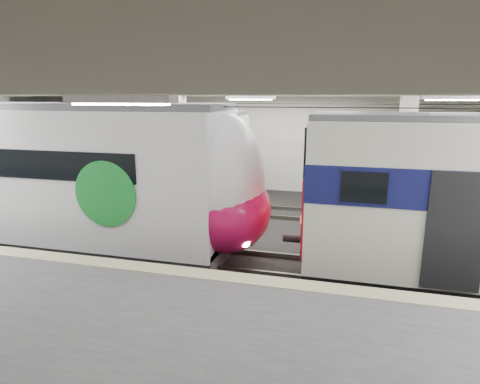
# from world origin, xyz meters

# --- Properties ---
(station_hall) EXTENTS (36.00, 24.00, 5.75)m
(station_hall) POSITION_xyz_m (0.00, -1.74, 3.24)
(station_hall) COLOR black
(station_hall) RESTS_ON ground
(modern_emu) EXTENTS (15.02, 3.10, 4.79)m
(modern_emu) POSITION_xyz_m (-5.78, -0.00, 2.35)
(modern_emu) COLOR white
(modern_emu) RESTS_ON ground
(far_train) EXTENTS (13.80, 3.40, 4.38)m
(far_train) POSITION_xyz_m (-8.00, 5.50, 2.26)
(far_train) COLOR white
(far_train) RESTS_ON ground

